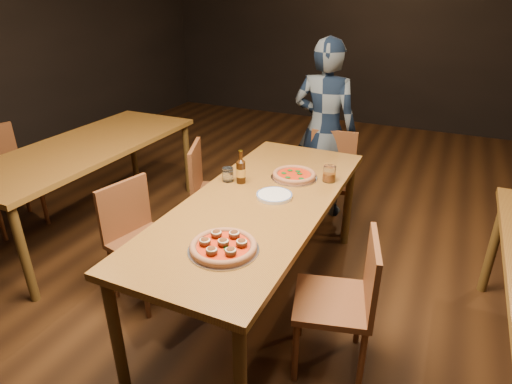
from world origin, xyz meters
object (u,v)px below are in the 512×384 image
at_px(amber_glass, 329,174).
at_px(chair_end, 329,181).
at_px(table_left, 85,153).
at_px(chair_main_nw, 146,242).
at_px(chair_main_sw, 221,193).
at_px(table_main, 259,210).
at_px(chair_main_e, 332,301).
at_px(water_glass, 228,175).
at_px(beer_bottle, 241,172).
at_px(diner, 324,130).
at_px(pizza_meatball, 223,246).
at_px(chair_nbr_left, 6,178).
at_px(plate_stack, 274,196).
at_px(pizza_margherita, 294,175).

bearing_deg(amber_glass, chair_end, 104.30).
distance_m(table_left, chair_main_nw, 1.19).
distance_m(chair_main_sw, chair_end, 0.94).
bearing_deg(chair_main_nw, table_left, 73.44).
xyz_separation_m(table_main, chair_main_e, (0.56, -0.31, -0.26)).
distance_m(water_glass, amber_glass, 0.66).
bearing_deg(chair_main_sw, chair_end, -70.37).
bearing_deg(amber_glass, chair_main_e, -70.82).
bearing_deg(table_left, beer_bottle, -4.93).
xyz_separation_m(beer_bottle, amber_glass, (0.51, 0.27, -0.03)).
distance_m(chair_main_sw, beer_bottle, 0.66).
relative_size(chair_main_e, diner, 0.54).
bearing_deg(chair_main_nw, pizza_meatball, -100.16).
height_order(chair_nbr_left, beer_bottle, beer_bottle).
distance_m(chair_end, plate_stack, 1.16).
xyz_separation_m(plate_stack, water_glass, (-0.37, 0.09, 0.03)).
distance_m(pizza_margherita, plate_stack, 0.33).
relative_size(chair_end, water_glass, 9.25).
bearing_deg(pizza_margherita, table_left, -177.08).
bearing_deg(plate_stack, chair_nbr_left, -178.71).
height_order(chair_main_nw, chair_main_e, chair_main_e).
bearing_deg(pizza_margherita, chair_end, 87.40).
xyz_separation_m(pizza_margherita, water_glass, (-0.38, -0.23, 0.03)).
distance_m(chair_main_nw, chair_main_sw, 0.82).
xyz_separation_m(table_left, pizza_meatball, (1.77, -0.88, 0.10)).
bearing_deg(chair_nbr_left, amber_glass, -65.82).
xyz_separation_m(chair_main_nw, pizza_margherita, (0.76, 0.65, 0.36)).
distance_m(chair_nbr_left, beer_bottle, 2.18).
bearing_deg(chair_nbr_left, chair_main_sw, -57.97).
xyz_separation_m(pizza_meatball, beer_bottle, (-0.28, 0.75, 0.05)).
relative_size(table_left, water_glass, 22.01).
xyz_separation_m(table_left, chair_main_nw, (1.01, -0.56, -0.27)).
height_order(table_main, pizza_meatball, pizza_meatball).
height_order(beer_bottle, amber_glass, beer_bottle).
height_order(chair_main_nw, pizza_margherita, chair_main_nw).
bearing_deg(water_glass, diner, 78.01).
height_order(table_main, table_left, same).
bearing_deg(beer_bottle, water_glass, -172.28).
bearing_deg(table_left, amber_glass, 3.92).
distance_m(beer_bottle, water_glass, 0.10).
bearing_deg(pizza_margherita, water_glass, -148.37).
xyz_separation_m(chair_main_sw, amber_glass, (0.89, -0.11, 0.37)).
bearing_deg(pizza_meatball, pizza_margherita, 89.80).
height_order(chair_end, beer_bottle, beer_bottle).
bearing_deg(chair_main_nw, diner, -8.93).
relative_size(table_main, plate_stack, 9.17).
relative_size(pizza_meatball, diner, 0.22).
bearing_deg(beer_bottle, chair_end, 72.29).
xyz_separation_m(table_left, chair_nbr_left, (-0.65, -0.29, -0.23)).
distance_m(chair_main_e, plate_stack, 0.71).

